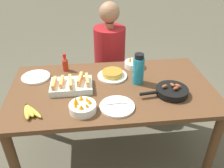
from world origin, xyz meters
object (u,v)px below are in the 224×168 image
object	(u,v)px
frittata_plate_center	(112,74)
empty_plate_near_front	(36,77)
fruit_bowl_citrus	(134,64)
person_figure	(110,70)
hot_sauce_bottle	(65,63)
banana_bunch	(30,111)
water_bottle	(138,69)
melon_tray	(72,85)
empty_plate_far_left	(117,106)
fruit_bowl_mango	(83,107)
skillet	(171,91)

from	to	relation	value
frittata_plate_center	empty_plate_near_front	world-z (taller)	frittata_plate_center
fruit_bowl_citrus	person_figure	distance (m)	0.49
frittata_plate_center	fruit_bowl_citrus	world-z (taller)	fruit_bowl_citrus
person_figure	fruit_bowl_citrus	bearing A→B (deg)	-64.61
empty_plate_near_front	hot_sauce_bottle	xyz separation A→B (m)	(0.24, 0.10, 0.06)
banana_bunch	water_bottle	size ratio (longest dim) A/B	0.68
melon_tray	hot_sauce_bottle	xyz separation A→B (m)	(-0.06, 0.30, 0.04)
empty_plate_far_left	fruit_bowl_mango	bearing A→B (deg)	-176.74
water_bottle	fruit_bowl_citrus	bearing A→B (deg)	85.63
fruit_bowl_citrus	hot_sauce_bottle	bearing A→B (deg)	179.53
frittata_plate_center	fruit_bowl_citrus	size ratio (longest dim) A/B	1.48
banana_bunch	melon_tray	bearing A→B (deg)	45.32
empty_plate_far_left	person_figure	bearing A→B (deg)	87.10
melon_tray	hot_sauce_bottle	world-z (taller)	hot_sauce_bottle
fruit_bowl_mango	person_figure	bearing A→B (deg)	73.54
fruit_bowl_citrus	empty_plate_far_left	bearing A→B (deg)	-111.73
empty_plate_near_front	empty_plate_far_left	size ratio (longest dim) A/B	0.96
fruit_bowl_mango	water_bottle	world-z (taller)	water_bottle
melon_tray	frittata_plate_center	world-z (taller)	melon_tray
frittata_plate_center	person_figure	xyz separation A→B (m)	(0.03, 0.53, -0.25)
skillet	water_bottle	xyz separation A→B (m)	(-0.21, 0.19, 0.09)
banana_bunch	empty_plate_far_left	world-z (taller)	banana_bunch
melon_tray	skillet	world-z (taller)	melon_tray
melon_tray	water_bottle	bearing A→B (deg)	3.47
banana_bunch	frittata_plate_center	xyz separation A→B (m)	(0.60, 0.42, 0.00)
frittata_plate_center	empty_plate_far_left	size ratio (longest dim) A/B	1.02
skillet	frittata_plate_center	xyz separation A→B (m)	(-0.41, 0.30, -0.01)
melon_tray	empty_plate_near_front	world-z (taller)	melon_tray
skillet	person_figure	world-z (taller)	person_figure
empty_plate_near_front	fruit_bowl_citrus	size ratio (longest dim) A/B	1.40
person_figure	hot_sauce_bottle	bearing A→B (deg)	-138.84
banana_bunch	fruit_bowl_citrus	world-z (taller)	fruit_bowl_citrus
skillet	person_figure	size ratio (longest dim) A/B	0.30
skillet	empty_plate_far_left	distance (m)	0.44
banana_bunch	water_bottle	distance (m)	0.85
frittata_plate_center	fruit_bowl_mango	xyz separation A→B (m)	(-0.25, -0.43, 0.01)
skillet	fruit_bowl_mango	distance (m)	0.67
skillet	person_figure	distance (m)	0.95
water_bottle	hot_sauce_bottle	world-z (taller)	water_bottle
frittata_plate_center	fruit_bowl_citrus	distance (m)	0.26
melon_tray	hot_sauce_bottle	bearing A→B (deg)	101.25
banana_bunch	person_figure	world-z (taller)	person_figure
empty_plate_near_front	fruit_bowl_mango	world-z (taller)	fruit_bowl_mango
banana_bunch	melon_tray	size ratio (longest dim) A/B	0.54
banana_bunch	frittata_plate_center	bearing A→B (deg)	34.68
empty_plate_far_left	hot_sauce_bottle	size ratio (longest dim) A/B	1.54
fruit_bowl_mango	fruit_bowl_citrus	xyz separation A→B (m)	(0.46, 0.58, -0.01)
melon_tray	empty_plate_near_front	bearing A→B (deg)	146.59
hot_sauce_bottle	empty_plate_far_left	bearing A→B (deg)	-56.69
empty_plate_near_front	hot_sauce_bottle	size ratio (longest dim) A/B	1.48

